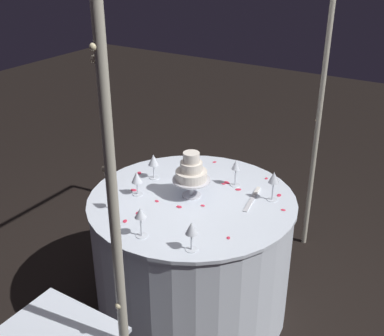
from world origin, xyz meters
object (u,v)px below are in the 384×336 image
object	(u,v)px
tiered_cake	(191,172)
wine_glass_1	(274,179)
wine_glass_2	(236,167)
wine_glass_0	(137,178)
wine_glass_5	(154,161)
decorative_arch	(258,67)
cake_knife	(253,198)
wine_glass_3	(112,190)
wine_glass_6	(141,215)
wine_glass_4	(191,230)
main_table	(192,254)

from	to	relation	value
tiered_cake	wine_glass_1	size ratio (longest dim) A/B	1.54
tiered_cake	wine_glass_2	size ratio (longest dim) A/B	1.63
wine_glass_2	wine_glass_0	bearing A→B (deg)	-46.94
wine_glass_1	wine_glass_5	world-z (taller)	wine_glass_1
decorative_arch	cake_knife	world-z (taller)	decorative_arch
wine_glass_3	wine_glass_6	size ratio (longest dim) A/B	0.99
tiered_cake	cake_knife	xyz separation A→B (m)	(-0.16, 0.32, -0.15)
wine_glass_2	wine_glass_4	size ratio (longest dim) A/B	1.08
cake_knife	decorative_arch	bearing A→B (deg)	19.86
wine_glass_3	wine_glass_4	xyz separation A→B (m)	(0.10, 0.57, -0.00)
decorative_arch	wine_glass_6	distance (m)	0.91
wine_glass_4	wine_glass_6	xyz separation A→B (m)	(0.03, -0.28, 0.01)
wine_glass_0	wine_glass_4	bearing A→B (deg)	61.75
decorative_arch	wine_glass_0	world-z (taller)	decorative_arch
decorative_arch	wine_glass_2	xyz separation A→B (m)	(-0.28, -0.23, -0.69)
decorative_arch	wine_glass_6	world-z (taller)	decorative_arch
wine_glass_1	tiered_cake	bearing A→B (deg)	-64.23
wine_glass_3	cake_knife	bearing A→B (deg)	130.78
tiered_cake	wine_glass_0	bearing A→B (deg)	-60.76
wine_glass_1	cake_knife	size ratio (longest dim) A/B	0.61
wine_glass_4	tiered_cake	bearing A→B (deg)	-147.94
tiered_cake	wine_glass_5	xyz separation A→B (m)	(-0.07, -0.32, -0.03)
wine_glass_0	wine_glass_6	bearing A→B (deg)	40.38
decorative_arch	wine_glass_0	size ratio (longest dim) A/B	16.82
wine_glass_5	cake_knife	distance (m)	0.65
decorative_arch	wine_glass_4	distance (m)	0.83
tiered_cake	wine_glass_1	xyz separation A→B (m)	(-0.20, 0.42, -0.02)
decorative_arch	wine_glass_3	xyz separation A→B (m)	(0.33, -0.67, -0.70)
main_table	wine_glass_3	xyz separation A→B (m)	(0.33, -0.31, 0.51)
decorative_arch	wine_glass_2	distance (m)	0.78
wine_glass_3	wine_glass_6	world-z (taller)	wine_glass_6
wine_glass_1	wine_glass_5	xyz separation A→B (m)	(0.14, -0.74, -0.02)
main_table	wine_glass_2	distance (m)	0.60
decorative_arch	wine_glass_5	bearing A→B (deg)	-97.71
main_table	wine_glass_2	bearing A→B (deg)	153.73
tiered_cake	wine_glass_6	bearing A→B (deg)	1.00
decorative_arch	wine_glass_0	xyz separation A→B (m)	(0.13, -0.66, -0.71)
wine_glass_4	wine_glass_3	bearing A→B (deg)	-99.68
wine_glass_1	wine_glass_4	size ratio (longest dim) A/B	1.14
wine_glass_0	wine_glass_4	size ratio (longest dim) A/B	0.94
wine_glass_2	wine_glass_3	bearing A→B (deg)	-35.98
wine_glass_2	wine_glass_5	world-z (taller)	wine_glass_2
decorative_arch	wine_glass_5	world-z (taller)	decorative_arch
wine_glass_0	wine_glass_2	bearing A→B (deg)	133.06
wine_glass_1	wine_glass_4	xyz separation A→B (m)	(0.66, -0.14, -0.02)
main_table	wine_glass_6	size ratio (longest dim) A/B	7.40
wine_glass_5	wine_glass_6	size ratio (longest dim) A/B	0.99
decorative_arch	wine_glass_1	bearing A→B (deg)	171.81
wine_glass_0	wine_glass_4	world-z (taller)	wine_glass_4
tiered_cake	wine_glass_5	bearing A→B (deg)	-102.10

